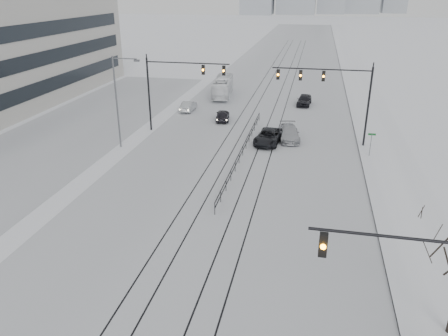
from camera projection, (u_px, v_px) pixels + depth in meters
road at (274, 89)px, 68.90m from camera, size 22.00×260.00×0.02m
sidewalk_east at (363, 93)px, 66.33m from camera, size 5.00×260.00×0.16m
curb at (346, 92)px, 66.80m from camera, size 0.10×260.00×0.12m
parking_strip at (78, 128)px, 50.07m from camera, size 14.00×60.00×0.03m
tram_rails at (257, 125)px, 50.82m from camera, size 5.30×180.00×0.01m
traffic_mast_near at (423, 288)px, 16.31m from camera, size 6.10×0.37×7.00m
traffic_mast_ne at (334, 89)px, 42.55m from camera, size 9.60×0.37×8.00m
traffic_mast_nw at (174, 82)px, 46.67m from camera, size 9.10×0.37×8.00m
street_light_west at (119, 96)px, 42.08m from camera, size 2.73×0.25×9.00m
median_fence at (243, 151)px, 41.59m from camera, size 0.06×24.00×1.00m
street_sign at (371, 141)px, 40.76m from camera, size 0.70×0.06×2.40m
sedan_sb_inner at (223, 115)px, 52.52m from camera, size 2.15×4.07×1.32m
sedan_sb_outer at (189, 106)px, 56.60m from camera, size 1.37×3.90×1.29m
sedan_nb_front at (269, 137)px, 44.84m from camera, size 2.96×5.33×1.41m
sedan_nb_right at (289, 133)px, 45.90m from camera, size 2.73×5.15×1.42m
sedan_nb_far at (304, 100)px, 59.31m from camera, size 2.08×4.42×1.46m
box_truck at (223, 87)px, 64.18m from camera, size 3.30×9.90×2.70m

